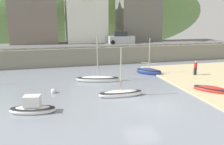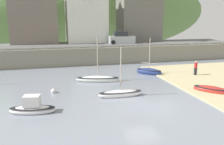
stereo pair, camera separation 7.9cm
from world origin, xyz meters
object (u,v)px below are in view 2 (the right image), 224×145
Objects in this scene: waterfront_building_left at (34,11)px; sailboat_tall_mast at (98,79)px; sailboat_nearest_shore at (32,108)px; dinghy_open_wooden at (211,90)px; parked_car_near_slipway at (122,39)px; person_on_slipway at (196,67)px; sailboat_blue_trim at (149,71)px; waterfront_building_right at (139,9)px; sailboat_far_left at (121,93)px; waterfront_building_centre at (86,11)px; mooring_buoy at (54,91)px.

sailboat_tall_mast is at bearing -68.56° from waterfront_building_left.
sailboat_nearest_shore reaches higher than dinghy_open_wooden.
person_on_slipway is at bearing -67.88° from parked_car_near_slipway.
sailboat_blue_trim is (12.44, 8.69, -0.03)m from sailboat_nearest_shore.
dinghy_open_wooden is at bearing -56.26° from waterfront_building_left.
person_on_slipway is at bearing -89.59° from waterfront_building_right.
sailboat_far_left is at bearing -84.65° from sailboat_blue_trim.
waterfront_building_left is 2.33× the size of sailboat_far_left.
waterfront_building_centre reaches higher than sailboat_nearest_shore.
waterfront_building_centre is 6.32× the size of person_on_slipway.
sailboat_far_left reaches higher than person_on_slipway.
sailboat_tall_mast is at bearing -122.06° from waterfront_building_right.
sailboat_tall_mast is at bearing 59.86° from sailboat_nearest_shore.
dinghy_open_wooden is at bearing -79.61° from parked_car_near_slipway.
parked_car_near_slipway is (5.04, -4.50, -4.40)m from waterfront_building_centre.
sailboat_blue_trim is 1.06× the size of parked_car_near_slipway.
sailboat_tall_mast is at bearing -121.12° from sailboat_blue_trim.
mooring_buoy is at bearing 81.06° from sailboat_nearest_shore.
parked_car_near_slipway is (-4.56, -4.50, -4.88)m from waterfront_building_right.
waterfront_building_left is 3.02× the size of sailboat_nearest_shore.
sailboat_blue_trim is (4.98, -15.99, -7.31)m from waterfront_building_centre.
person_on_slipway is at bearing -44.92° from waterfront_building_left.
waterfront_building_centre is at bearing -180.00° from waterfront_building_right.
waterfront_building_right is 8.06m from parked_car_near_slipway.
waterfront_building_left is 14.84m from parked_car_near_slipway.
sailboat_nearest_shore is 2.06× the size of person_on_slipway.
sailboat_tall_mast reaches higher than parked_car_near_slipway.
waterfront_building_left is 2.07× the size of sailboat_tall_mast.
sailboat_blue_trim is at bearing -50.01° from waterfront_building_left.
sailboat_nearest_shore is 9.19m from sailboat_tall_mast.
person_on_slipway is 15.93m from mooring_buoy.
dinghy_open_wooden is (9.00, -6.18, -0.02)m from sailboat_tall_mast.
dinghy_open_wooden is at bearing -14.00° from mooring_buoy.
sailboat_far_left reaches higher than sailboat_nearest_shore.
waterfront_building_left is at bearing 174.06° from sailboat_blue_trim.
sailboat_tall_mast is (-1.48, -17.70, -7.36)m from waterfront_building_centre.
sailboat_far_left is 11.35m from person_on_slipway.
waterfront_building_centre reaches higher than waterfront_building_left.
mooring_buoy is (-13.51, 3.37, -0.09)m from dinghy_open_wooden.
person_on_slipway is at bearing 25.67° from sailboat_far_left.
waterfront_building_centre is at bearing 83.61° from sailboat_nearest_shore.
waterfront_building_centre is at bearing 89.45° from sailboat_far_left.
person_on_slipway reaches higher than mooring_buoy.
person_on_slipway is at bearing 8.65° from mooring_buoy.
sailboat_blue_trim is 8.29m from dinghy_open_wooden.
waterfront_building_right is (18.04, 0.00, 0.58)m from waterfront_building_left.
dinghy_open_wooden is 19.77m from parked_car_near_slipway.
waterfront_building_right is 2.59× the size of sailboat_far_left.
sailboat_nearest_shore is 23.91m from parked_car_near_slipway.
waterfront_building_centre is 2.45× the size of parked_car_near_slipway.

